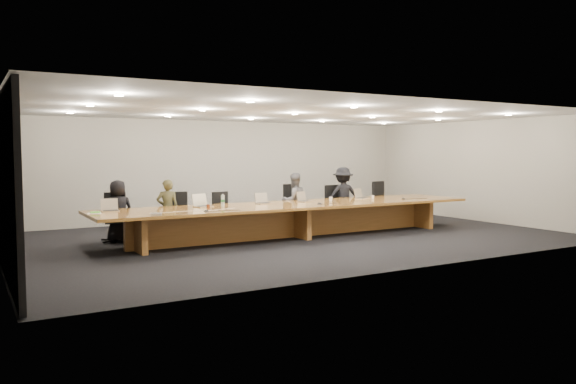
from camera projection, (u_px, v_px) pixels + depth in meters
name	position (u px, v px, depth m)	size (l,w,h in m)	color
ground	(295.00, 237.00, 12.73)	(12.00, 12.00, 0.00)	black
back_wall	(223.00, 170.00, 16.08)	(12.00, 0.02, 2.80)	silver
conference_table	(295.00, 214.00, 12.70)	(9.00, 1.80, 0.75)	brown
chair_far_left	(116.00, 217.00, 11.94)	(0.55, 0.55, 1.08)	black
chair_left	(179.00, 214.00, 12.61)	(0.53, 0.53, 1.04)	black
chair_mid_left	(224.00, 212.00, 13.27)	(0.51, 0.51, 1.00)	black
chair_mid_right	(297.00, 206.00, 14.13)	(0.58, 0.58, 1.14)	black
chair_right	(337.00, 205.00, 14.79)	(0.54, 0.54, 1.07)	black
chair_far_right	(384.00, 201.00, 15.64)	(0.57, 0.57, 1.13)	black
person_a	(118.00, 211.00, 11.94)	(0.65, 0.42, 1.33)	black
person_b	(168.00, 209.00, 12.36)	(0.48, 0.32, 1.32)	#403D23
person_c	(294.00, 201.00, 13.98)	(0.68, 0.53, 1.40)	#58585A
person_d	(343.00, 196.00, 14.86)	(0.98, 0.56, 1.52)	black
laptop_a	(110.00, 205.00, 11.03)	(0.33, 0.24, 0.26)	tan
laptop_b	(203.00, 200.00, 11.95)	(0.37, 0.27, 0.29)	beige
laptop_c	(264.00, 198.00, 12.72)	(0.32, 0.23, 0.25)	tan
laptop_d	(305.00, 196.00, 13.25)	(0.31, 0.23, 0.25)	tan
laptop_e	(362.00, 193.00, 14.10)	(0.34, 0.25, 0.27)	#BEAE91
water_bottle	(223.00, 201.00, 12.07)	(0.08, 0.08, 0.24)	#B4C5BE
amber_mug	(208.00, 206.00, 11.58)	(0.07, 0.07, 0.09)	maroon
paper_cup_near	(331.00, 199.00, 13.37)	(0.09, 0.09, 0.10)	silver
paper_cup_far	(373.00, 197.00, 14.11)	(0.07, 0.07, 0.08)	white
notepad	(94.00, 214.00, 10.58)	(0.24, 0.20, 0.01)	white
lime_gadget	(95.00, 212.00, 10.60)	(0.17, 0.09, 0.03)	#63C935
av_box	(156.00, 214.00, 10.41)	(0.20, 0.15, 0.03)	#A6A6AB
mic_left	(206.00, 211.00, 11.02)	(0.12, 0.12, 0.03)	black
mic_center	(320.00, 203.00, 12.62)	(0.13, 0.13, 0.03)	black
mic_right	(403.00, 199.00, 13.94)	(0.12, 0.12, 0.03)	black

